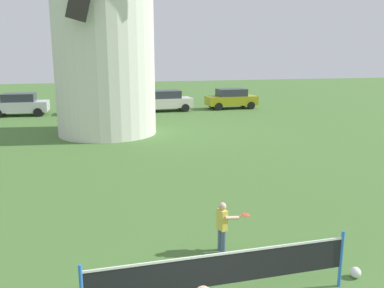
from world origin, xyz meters
The scene contains 7 objects.
tennis_net centered at (0.42, 1.68, 0.68)m, with size 4.66×0.06×1.10m.
player_far centered at (1.08, 3.53, 0.64)m, with size 0.74×0.37×1.13m.
stray_ball centered at (3.20, 1.86, 0.11)m, with size 0.21×0.21×0.21m, color silver.
parked_car_silver centered at (-6.10, 26.24, 0.81)m, with size 3.89×2.03×1.56m.
parked_car_green centered at (-0.72, 25.83, 0.81)m, with size 4.10×2.00×1.56m.
parked_car_cream centered at (4.20, 25.83, 0.81)m, with size 4.07×1.98×1.56m.
parked_car_mustard centered at (9.59, 25.96, 0.81)m, with size 3.96×1.91×1.56m.
Camera 1 is at (-1.67, -4.14, 4.22)m, focal length 37.72 mm.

